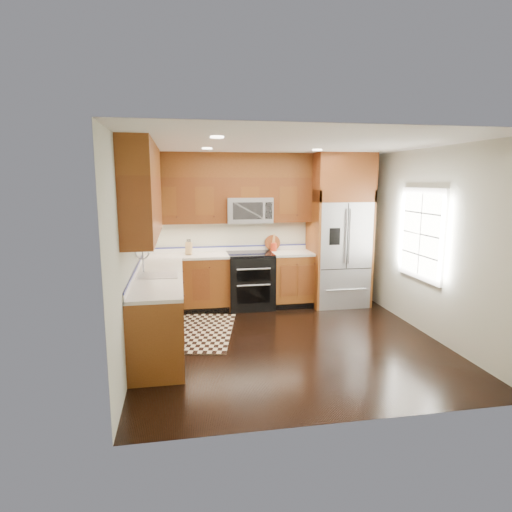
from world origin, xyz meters
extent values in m
plane|color=black|center=(0.00, 0.00, 0.00)|extent=(4.00, 4.00, 0.00)
cube|color=#B5BAA8|center=(0.00, 2.00, 1.30)|extent=(4.00, 0.02, 2.60)
cube|color=#B5BAA8|center=(-2.00, 0.00, 1.30)|extent=(0.02, 4.00, 2.60)
cube|color=#B5BAA8|center=(2.00, 0.00, 1.30)|extent=(0.02, 4.00, 2.60)
cube|color=white|center=(1.98, 0.20, 1.40)|extent=(0.04, 1.10, 1.30)
cube|color=white|center=(1.97, 0.20, 1.40)|extent=(0.02, 0.95, 1.15)
cube|color=brown|center=(-1.31, 1.70, 0.45)|extent=(1.37, 0.60, 0.90)
cube|color=brown|center=(0.49, 1.70, 0.45)|extent=(0.72, 0.60, 0.90)
cube|color=brown|center=(-1.70, 0.20, 0.45)|extent=(0.60, 2.40, 0.90)
cube|color=silver|center=(-0.57, 1.70, 0.92)|extent=(2.85, 0.62, 0.04)
cube|color=silver|center=(-1.70, 0.20, 0.92)|extent=(0.62, 2.40, 0.04)
cube|color=brown|center=(-0.57, 1.83, 1.83)|extent=(2.85, 0.33, 0.75)
cube|color=brown|center=(-1.83, 0.20, 1.83)|extent=(0.33, 2.40, 0.75)
cube|color=brown|center=(-0.57, 1.83, 2.40)|extent=(2.85, 0.33, 0.40)
cube|color=brown|center=(-1.83, 0.20, 2.40)|extent=(0.33, 2.40, 0.40)
cube|color=black|center=(-0.25, 1.67, 0.46)|extent=(0.76, 0.64, 0.92)
cube|color=black|center=(-0.25, 1.67, 0.94)|extent=(0.76, 0.60, 0.02)
cube|color=black|center=(-0.25, 1.35, 0.62)|extent=(0.55, 0.01, 0.18)
cube|color=black|center=(-0.25, 1.35, 0.30)|extent=(0.55, 0.01, 0.28)
cylinder|color=#B2B2B7|center=(-0.25, 1.33, 0.74)|extent=(0.55, 0.02, 0.02)
cylinder|color=#B2B2B7|center=(-0.25, 1.33, 0.47)|extent=(0.55, 0.02, 0.02)
cube|color=#B2B2B7|center=(-0.25, 1.80, 1.66)|extent=(0.76, 0.40, 0.42)
cube|color=black|center=(-0.30, 1.60, 1.66)|extent=(0.50, 0.01, 0.28)
cube|color=#B2B2B7|center=(1.30, 1.63, 0.90)|extent=(0.90, 0.74, 1.80)
cube|color=black|center=(1.30, 1.26, 1.25)|extent=(0.01, 0.01, 1.08)
cube|color=black|center=(1.08, 1.25, 1.25)|extent=(0.18, 0.01, 0.28)
cube|color=brown|center=(0.83, 1.63, 1.00)|extent=(0.04, 0.74, 2.00)
cube|color=brown|center=(1.77, 1.63, 1.00)|extent=(0.04, 0.74, 2.00)
cube|color=brown|center=(1.30, 1.63, 2.20)|extent=(0.98, 0.74, 0.80)
cube|color=#B2B2B7|center=(-1.70, 0.20, 0.95)|extent=(0.50, 0.42, 0.02)
cylinder|color=#B2B2B7|center=(-1.90, 0.42, 1.08)|extent=(0.02, 0.02, 0.28)
torus|color=#B2B2B7|center=(-1.90, 0.34, 1.22)|extent=(0.18, 0.02, 0.18)
cube|color=black|center=(-1.20, 0.59, 0.01)|extent=(1.28, 1.78, 0.01)
cube|color=tan|center=(-1.27, 1.73, 1.04)|extent=(0.12, 0.15, 0.20)
cylinder|color=#AA2D14|center=(0.19, 1.84, 1.01)|extent=(0.14, 0.14, 0.14)
cylinder|color=brown|center=(0.19, 1.94, 0.95)|extent=(0.30, 0.30, 0.02)
camera|label=1|loc=(-1.40, -5.34, 2.15)|focal=30.00mm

